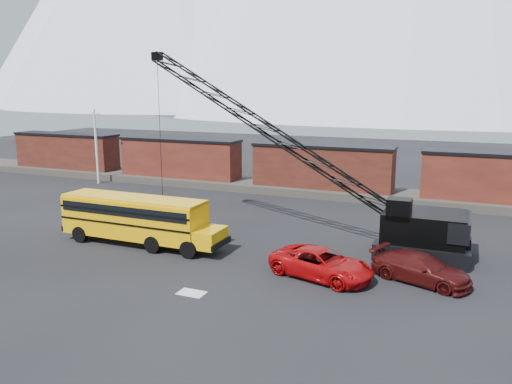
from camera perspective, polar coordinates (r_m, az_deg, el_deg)
ground at (r=29.45m, az=-4.26°, el=-8.47°), size 160.00×160.00×0.00m
gravel_berm at (r=49.22m, az=7.52°, el=0.15°), size 120.00×5.00×0.70m
boxcar_west_far at (r=64.98m, az=-20.80°, el=4.45°), size 13.70×3.10×4.17m
boxcar_west_near at (r=55.19m, az=-8.65°, el=3.91°), size 13.70×3.10×4.17m
boxcar_mid at (r=48.80m, az=7.60°, el=2.93°), size 13.70×3.10×4.17m
boxcar_east_near at (r=47.21m, az=26.65°, el=1.48°), size 13.70×3.10×4.17m
utility_pole at (r=56.53m, az=-17.80°, el=5.09°), size 1.40×0.24×8.00m
snow_patch at (r=25.97m, az=-7.37°, el=-11.37°), size 1.40×0.90×0.02m
school_bus at (r=33.76m, az=-13.31°, el=-2.92°), size 11.65×2.65×3.19m
red_pickup at (r=27.70m, az=7.51°, el=-8.11°), size 6.25×4.03×1.60m
maroon_suv at (r=28.29m, az=18.33°, el=-8.27°), size 5.69×3.74×1.53m
crawler_crane at (r=33.53m, az=3.83°, el=5.54°), size 22.52×4.20×12.96m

